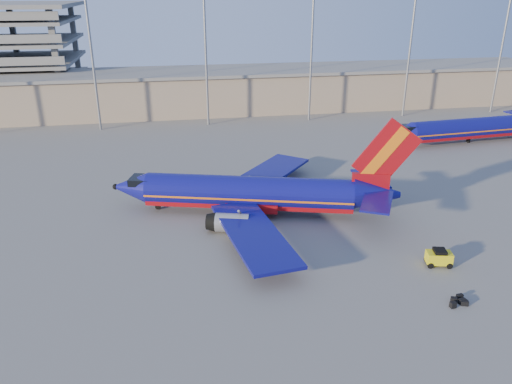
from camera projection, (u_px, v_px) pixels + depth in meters
ground at (292, 227)px, 54.91m from camera, size 220.00×220.00×0.00m
terminal_building at (272, 88)px, 107.72m from camera, size 122.00×16.00×8.50m
light_mast_row at (260, 28)px, 90.94m from camera, size 101.60×1.60×28.65m
aircraft_main at (256, 193)px, 57.24m from camera, size 33.86×32.09×11.75m
aircraft_second at (475, 128)px, 84.14m from camera, size 32.43×12.60×10.98m
baggage_tug at (439, 257)px, 46.97m from camera, size 2.58×1.88×1.67m
luggage_pile at (459, 301)px, 41.45m from camera, size 1.73×1.37×0.51m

